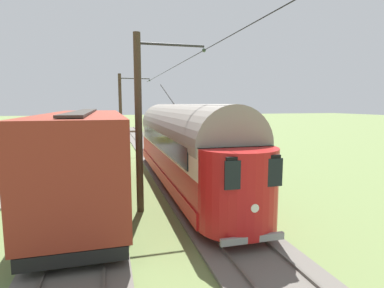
# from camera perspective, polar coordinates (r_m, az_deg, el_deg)

# --- Properties ---
(ground_plane) EXTENTS (220.00, 220.00, 0.00)m
(ground_plane) POSITION_cam_1_polar(r_m,az_deg,el_deg) (18.29, -25.53, -6.97)
(ground_plane) COLOR olive
(track_streetcar_siding) EXTENTS (2.80, 80.00, 0.18)m
(track_streetcar_siding) POSITION_cam_1_polar(r_m,az_deg,el_deg) (18.67, -3.09, -5.79)
(track_streetcar_siding) COLOR #666059
(track_streetcar_siding) RESTS_ON ground
(track_adjacent_siding) EXTENTS (2.80, 80.00, 0.18)m
(track_adjacent_siding) POSITION_cam_1_polar(r_m,az_deg,el_deg) (18.30, -17.95, -6.42)
(track_adjacent_siding) COLOR #666059
(track_adjacent_siding) RESTS_ON ground
(vintage_streetcar) EXTENTS (2.65, 16.80, 5.56)m
(vintage_streetcar) POSITION_cam_1_polar(r_m,az_deg,el_deg) (16.42, -1.70, 0.21)
(vintage_streetcar) COLOR red
(vintage_streetcar) RESTS_ON ground
(boxcar_adjacent) EXTENTS (2.96, 11.89, 3.85)m
(boxcar_adjacent) POSITION_cam_1_polar(r_m,az_deg,el_deg) (13.75, -19.07, -1.98)
(boxcar_adjacent) COLOR maroon
(boxcar_adjacent) RESTS_ON ground
(catenary_pole_foreground) EXTENTS (2.88, 0.28, 7.00)m
(catenary_pole_foreground) POSITION_cam_1_polar(r_m,az_deg,el_deg) (28.63, -12.91, 5.91)
(catenary_pole_foreground) COLOR #423323
(catenary_pole_foreground) RESTS_ON ground
(catenary_pole_mid_near) EXTENTS (2.88, 0.28, 7.00)m
(catenary_pole_mid_near) POSITION_cam_1_polar(r_m,az_deg,el_deg) (12.26, -9.47, 4.28)
(catenary_pole_mid_near) COLOR #423323
(catenary_pole_mid_near) RESTS_ON ground
(overhead_wire_run) EXTENTS (2.68, 36.83, 0.18)m
(overhead_wire_run) POSITION_cam_1_polar(r_m,az_deg,el_deg) (13.62, 1.02, 16.47)
(overhead_wire_run) COLOR black
(overhead_wire_run) RESTS_ON ground
(switch_stand) EXTENTS (0.50, 0.30, 1.24)m
(switch_stand) POSITION_cam_1_polar(r_m,az_deg,el_deg) (26.76, -4.18, -0.38)
(switch_stand) COLOR black
(switch_stand) RESTS_ON ground
(track_end_bumper) EXTENTS (1.80, 0.60, 0.80)m
(track_end_bumper) POSITION_cam_1_polar(r_m,az_deg,el_deg) (33.02, -16.86, 0.27)
(track_end_bumper) COLOR #B2A519
(track_end_bumper) RESTS_ON ground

